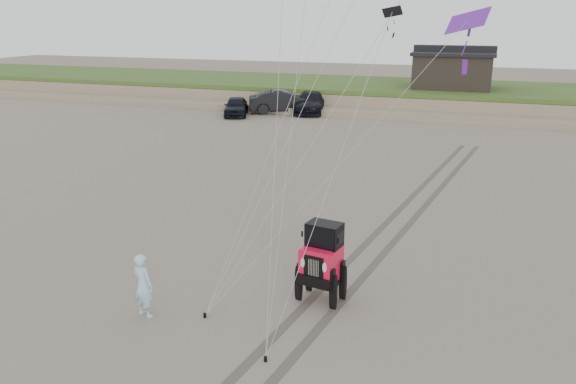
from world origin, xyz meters
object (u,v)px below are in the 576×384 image
Objects in this scene: truck_a at (236,106)px; man at (143,285)px; cabin at (453,69)px; truck_b at (283,102)px; truck_c at (311,102)px; jeep at (321,271)px.

truck_a is 2.46× the size of man.
cabin reaches higher than truck_b.
truck_b is at bearing -152.08° from cabin.
cabin reaches higher than man.
truck_a is 5.96m from truck_c.
jeep is at bearing -134.80° from man.
truck_a is (-15.32, -8.87, -2.52)m from cabin.
man is (5.32, -31.74, 0.05)m from truck_c.
truck_a is 0.78× the size of truck_b.
truck_a is at bearing -149.92° from cabin.
truck_b is at bearing 121.31° from jeep.
truck_c is at bearing -151.52° from cabin.
truck_a is at bearing 104.06° from truck_b.
man is at bearing -90.17° from truck_c.
man is (-4.00, -2.28, -0.01)m from jeep.
truck_b is at bearing -61.14° from man.
truck_b is (-12.32, -6.53, -2.35)m from cabin.
truck_b is 1.17× the size of jeep.
cabin is at bearing -82.12° from man.
truck_c is at bearing 13.21° from truck_a.
truck_a is at bearing 128.35° from jeep.
truck_b is at bearing 17.96° from truck_a.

